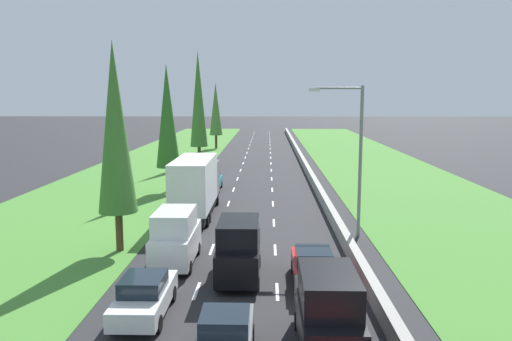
{
  "coord_description": "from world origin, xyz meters",
  "views": [
    {
      "loc": [
        1.31,
        0.14,
        8.4
      ],
      "look_at": [
        0.1,
        53.19,
        0.55
      ],
      "focal_mm": 35.44,
      "sensor_mm": 36.0,
      "label": 1
    }
  ],
  "objects": [
    {
      "name": "white_box_truck_left_lane",
      "position": [
        -3.7,
        34.95,
        2.18
      ],
      "size": [
        2.46,
        9.4,
        4.18
      ],
      "color": "black",
      "rests_on": "ground"
    },
    {
      "name": "lane_markings",
      "position": [
        0.0,
        60.0,
        0.01
      ],
      "size": [
        3.64,
        116.0,
        0.01
      ],
      "color": "white",
      "rests_on": "ground"
    },
    {
      "name": "poplar_tree_second",
      "position": [
        -6.74,
        26.63,
        6.7
      ],
      "size": [
        2.08,
        2.08,
        11.31
      ],
      "color": "#4C3823",
      "rests_on": "ground"
    },
    {
      "name": "street_light_mast",
      "position": [
        6.48,
        29.97,
        5.23
      ],
      "size": [
        3.2,
        0.28,
        9.0
      ],
      "color": "gray",
      "rests_on": "ground"
    },
    {
      "name": "grass_verge_left",
      "position": [
        -12.65,
        60.0,
        0.02
      ],
      "size": [
        14.0,
        140.0,
        0.04
      ],
      "primitive_type": "cube",
      "color": "#478433",
      "rests_on": "ground"
    },
    {
      "name": "poplar_tree_fifth",
      "position": [
        -6.95,
        80.85,
        6.3
      ],
      "size": [
        2.06,
        2.06,
        10.51
      ],
      "color": "#4C3823",
      "rests_on": "ground"
    },
    {
      "name": "grass_verge_right",
      "position": [
        14.35,
        60.0,
        0.02
      ],
      "size": [
        14.0,
        140.0,
        0.04
      ],
      "primitive_type": "cube",
      "color": "#478433",
      "rests_on": "ground"
    },
    {
      "name": "poplar_tree_third",
      "position": [
        -7.39,
        43.86,
        6.62
      ],
      "size": [
        2.08,
        2.08,
        11.14
      ],
      "color": "#4C3823",
      "rests_on": "ground"
    },
    {
      "name": "white_sedan_left_lane",
      "position": [
        -3.39,
        18.47,
        0.81
      ],
      "size": [
        1.82,
        4.5,
        1.64
      ],
      "color": "white",
      "rests_on": "ground"
    },
    {
      "name": "teal_hatchback_left_lane",
      "position": [
        -3.74,
        44.8,
        0.84
      ],
      "size": [
        1.74,
        3.9,
        1.72
      ],
      "color": "teal",
      "rests_on": "ground"
    },
    {
      "name": "black_van_centre_lane",
      "position": [
        0.0,
        22.62,
        1.4
      ],
      "size": [
        1.96,
        4.9,
        2.82
      ],
      "color": "black",
      "rests_on": "ground"
    },
    {
      "name": "white_van_left_lane",
      "position": [
        -3.28,
        24.54,
        1.4
      ],
      "size": [
        1.96,
        4.9,
        2.82
      ],
      "color": "white",
      "rests_on": "ground"
    },
    {
      "name": "median_barrier",
      "position": [
        5.7,
        60.0,
        0.42
      ],
      "size": [
        0.44,
        120.0,
        0.85
      ],
      "primitive_type": "cube",
      "color": "#9E9B93",
      "rests_on": "ground"
    },
    {
      "name": "poplar_tree_fourth",
      "position": [
        -7.18,
        62.35,
        7.98
      ],
      "size": [
        2.15,
        2.15,
        13.85
      ],
      "color": "#4C3823",
      "rests_on": "ground"
    },
    {
      "name": "ground_plane",
      "position": [
        0.0,
        60.0,
        0.0
      ],
      "size": [
        300.0,
        300.0,
        0.0
      ],
      "primitive_type": "plane",
      "color": "#28282B",
      "rests_on": "ground"
    },
    {
      "name": "red_sedan_right_lane_third",
      "position": [
        3.37,
        21.95,
        0.81
      ],
      "size": [
        1.82,
        4.5,
        1.64
      ],
      "color": "red",
      "rests_on": "ground"
    },
    {
      "name": "grey_hatchback_centre_lane",
      "position": [
        0.0,
        15.2,
        0.84
      ],
      "size": [
        1.74,
        3.9,
        1.72
      ],
      "color": "slate",
      "rests_on": "ground"
    },
    {
      "name": "black_van_right_lane",
      "position": [
        3.29,
        15.85,
        1.4
      ],
      "size": [
        1.96,
        4.9,
        2.82
      ],
      "color": "black",
      "rests_on": "ground"
    }
  ]
}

